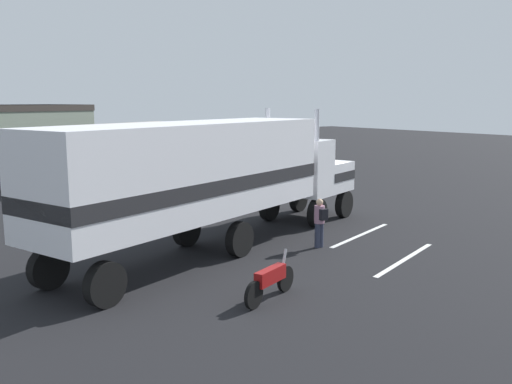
# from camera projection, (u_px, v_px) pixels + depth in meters

# --- Properties ---
(ground_plane) EXTENTS (120.00, 120.00, 0.00)m
(ground_plane) POSITION_uv_depth(u_px,v_px,m) (310.00, 217.00, 23.18)
(ground_plane) COLOR black
(lane_stripe_near) EXTENTS (4.26, 1.44, 0.01)m
(lane_stripe_near) POSITION_uv_depth(u_px,v_px,m) (361.00, 235.00, 20.00)
(lane_stripe_near) COLOR silver
(lane_stripe_near) RESTS_ON ground_plane
(lane_stripe_mid) EXTENTS (4.25, 1.46, 0.01)m
(lane_stripe_mid) POSITION_uv_depth(u_px,v_px,m) (405.00, 259.00, 16.95)
(lane_stripe_mid) COLOR silver
(lane_stripe_mid) RESTS_ON ground_plane
(semi_truck) EXTENTS (14.21, 6.85, 4.50)m
(semi_truck) POSITION_uv_depth(u_px,v_px,m) (214.00, 173.00, 17.59)
(semi_truck) COLOR white
(semi_truck) RESTS_ON ground_plane
(person_bystander) EXTENTS (0.34, 0.45, 1.63)m
(person_bystander) POSITION_uv_depth(u_px,v_px,m) (320.00, 221.00, 18.19)
(person_bystander) COLOR #2D3347
(person_bystander) RESTS_ON ground_plane
(parked_bus) EXTENTS (11.15, 6.50, 3.40)m
(parked_bus) POSITION_uv_depth(u_px,v_px,m) (113.00, 147.00, 33.21)
(parked_bus) COLOR #BFB29E
(parked_bus) RESTS_ON ground_plane
(motorcycle) EXTENTS (2.02, 0.81, 1.12)m
(motorcycle) POSITION_uv_depth(u_px,v_px,m) (271.00, 280.00, 13.46)
(motorcycle) COLOR black
(motorcycle) RESTS_ON ground_plane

